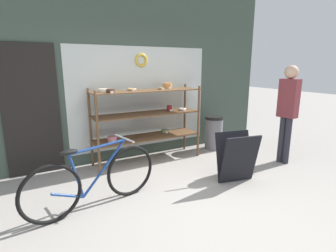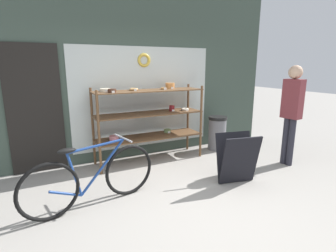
# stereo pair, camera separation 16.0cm
# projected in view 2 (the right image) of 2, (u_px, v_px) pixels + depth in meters

# --- Properties ---
(ground_plane) EXTENTS (30.00, 30.00, 0.00)m
(ground_plane) POSITION_uv_depth(u_px,v_px,m) (198.00, 209.00, 3.27)
(ground_plane) COLOR gray
(storefront_facade) EXTENTS (6.10, 0.13, 3.68)m
(storefront_facade) POSITION_uv_depth(u_px,v_px,m) (131.00, 63.00, 4.85)
(storefront_facade) COLOR #3D4C42
(storefront_facade) RESTS_ON ground_plane
(display_case) EXTENTS (1.99, 0.54, 1.43)m
(display_case) POSITION_uv_depth(u_px,v_px,m) (149.00, 114.00, 4.78)
(display_case) COLOR brown
(display_case) RESTS_ON ground_plane
(bicycle) EXTENTS (1.73, 0.50, 0.84)m
(bicycle) POSITION_uv_depth(u_px,v_px,m) (92.00, 178.00, 3.28)
(bicycle) COLOR black
(bicycle) RESTS_ON ground_plane
(sandwich_board) EXTENTS (0.64, 0.49, 0.75)m
(sandwich_board) POSITION_uv_depth(u_px,v_px,m) (237.00, 159.00, 3.95)
(sandwich_board) COLOR black
(sandwich_board) RESTS_ON ground_plane
(pedestrian) EXTENTS (0.23, 0.34, 1.76)m
(pedestrian) POSITION_uv_depth(u_px,v_px,m) (292.00, 107.00, 4.54)
(pedestrian) COLOR #282833
(pedestrian) RESTS_ON ground_plane
(trash_bin) EXTENTS (0.39, 0.39, 0.71)m
(trash_bin) POSITION_uv_depth(u_px,v_px,m) (217.00, 132.00, 5.54)
(trash_bin) COLOR slate
(trash_bin) RESTS_ON ground_plane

